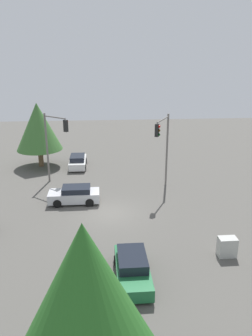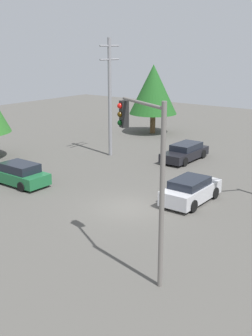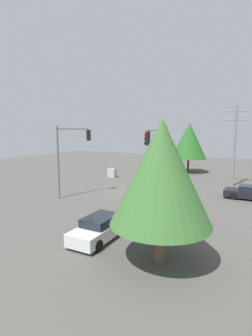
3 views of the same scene
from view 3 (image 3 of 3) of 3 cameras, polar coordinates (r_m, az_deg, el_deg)
name	(u,v)px [view 3 (image 3 of 3)]	position (r m, az deg, el deg)	size (l,w,h in m)	color
ground_plane	(137,193)	(27.28, 2.46, -5.36)	(80.00, 80.00, 0.00)	#54514C
sedan_white	(99,229)	(15.97, -5.86, -12.98)	(1.87, 4.11, 1.39)	silver
sedan_green	(157,174)	(34.76, 6.80, -1.29)	(1.89, 4.25, 1.40)	#1E6638
sedan_dark	(252,193)	(27.09, 25.68, -4.91)	(4.65, 1.90, 1.30)	black
sedan_silver	(155,194)	(24.04, 6.26, -5.57)	(4.19, 1.90, 1.43)	silver
traffic_signal_main	(157,158)	(18.47, 6.85, 2.17)	(2.37, 2.07, 6.69)	slate
traffic_signal_cross	(70,149)	(25.52, -12.04, 3.96)	(1.78, 3.10, 6.78)	slate
utility_pole_tall	(235,144)	(32.20, 22.55, 4.82)	(2.20, 0.28, 9.11)	gray
electrical_cabinet	(112,173)	(35.89, -3.06, -1.02)	(1.10, 0.69, 1.24)	#B2B2AD
tree_far	(189,141)	(40.76, 13.55, 5.81)	(5.25, 5.25, 7.51)	#4C3823
tree_left	(161,173)	(12.48, 7.65, -0.99)	(4.93, 4.93, 7.01)	brown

